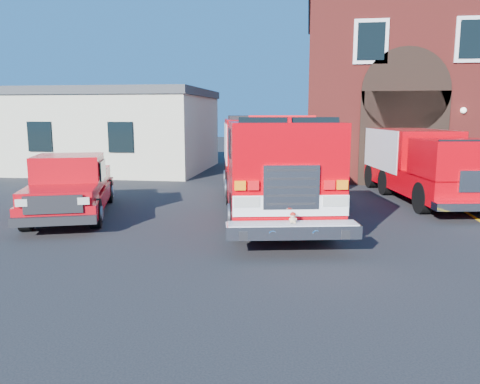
# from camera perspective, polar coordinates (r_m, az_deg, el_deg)

# --- Properties ---
(ground) EXTENTS (100.00, 100.00, 0.00)m
(ground) POSITION_cam_1_polar(r_m,az_deg,el_deg) (12.11, 0.81, -5.14)
(ground) COLOR black
(ground) RESTS_ON ground
(parking_stripe_mid) EXTENTS (0.12, 3.00, 0.01)m
(parking_stripe_mid) POSITION_cam_1_polar(r_m,az_deg,el_deg) (16.68, 25.48, -1.98)
(parking_stripe_mid) COLOR yellow
(parking_stripe_mid) RESTS_ON ground
(parking_stripe_far) EXTENTS (0.12, 3.00, 0.01)m
(parking_stripe_far) POSITION_cam_1_polar(r_m,az_deg,el_deg) (19.52, 22.91, -0.25)
(parking_stripe_far) COLOR yellow
(parking_stripe_far) RESTS_ON ground
(fire_station) EXTENTS (15.20, 10.20, 8.45)m
(fire_station) POSITION_cam_1_polar(r_m,az_deg,el_deg) (26.70, 24.96, 11.22)
(fire_station) COLOR maroon
(fire_station) RESTS_ON ground
(side_building) EXTENTS (10.20, 8.20, 4.35)m
(side_building) POSITION_cam_1_polar(r_m,az_deg,el_deg) (26.77, -15.05, 7.37)
(side_building) COLOR beige
(side_building) RESTS_ON ground
(fire_engine) EXTENTS (4.53, 10.15, 3.02)m
(fire_engine) POSITION_cam_1_polar(r_m,az_deg,el_deg) (14.77, 3.45, 3.68)
(fire_engine) COLOR black
(fire_engine) RESTS_ON ground
(pickup_truck) EXTENTS (3.76, 6.04, 1.86)m
(pickup_truck) POSITION_cam_1_polar(r_m,az_deg,el_deg) (15.06, -19.85, 0.62)
(pickup_truck) COLOR black
(pickup_truck) RESTS_ON ground
(secondary_truck) EXTENTS (3.58, 7.89, 2.47)m
(secondary_truck) POSITION_cam_1_polar(r_m,az_deg,el_deg) (18.12, 21.29, 3.43)
(secondary_truck) COLOR black
(secondary_truck) RESTS_ON ground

